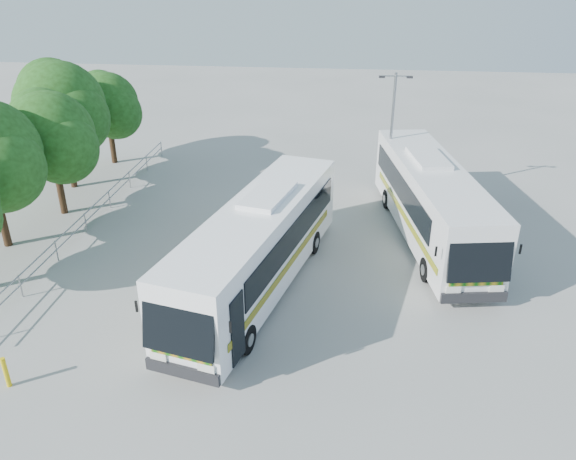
# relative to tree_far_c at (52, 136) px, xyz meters

# --- Properties ---
(ground) EXTENTS (100.00, 100.00, 0.00)m
(ground) POSITION_rel_tree_far_c_xyz_m (12.12, -5.10, -4.26)
(ground) COLOR #9E9E99
(ground) RESTS_ON ground
(kerb_divider) EXTENTS (0.40, 16.00, 0.15)m
(kerb_divider) POSITION_rel_tree_far_c_xyz_m (9.82, -3.10, -4.18)
(kerb_divider) COLOR #B2B2AD
(kerb_divider) RESTS_ON ground
(railing) EXTENTS (0.06, 22.00, 1.00)m
(railing) POSITION_rel_tree_far_c_xyz_m (2.12, -1.10, -3.52)
(railing) COLOR gray
(railing) RESTS_ON ground
(tree_far_c) EXTENTS (4.97, 4.69, 6.49)m
(tree_far_c) POSITION_rel_tree_far_c_xyz_m (0.00, 0.00, 0.00)
(tree_far_c) COLOR #382314
(tree_far_c) RESTS_ON ground
(tree_far_d) EXTENTS (5.62, 5.30, 7.33)m
(tree_far_d) POSITION_rel_tree_far_c_xyz_m (-1.19, 3.70, 0.56)
(tree_far_d) COLOR #382314
(tree_far_d) RESTS_ON ground
(tree_far_e) EXTENTS (4.54, 4.28, 5.92)m
(tree_far_e) POSITION_rel_tree_far_c_xyz_m (-0.51, 8.20, -0.37)
(tree_far_e) COLOR #382314
(tree_far_e) RESTS_ON ground
(coach_main) EXTENTS (5.51, 13.22, 3.60)m
(coach_main) POSITION_rel_tree_far_c_xyz_m (11.50, -6.28, -2.29)
(coach_main) COLOR white
(coach_main) RESTS_ON ground
(coach_adjacent) EXTENTS (4.69, 13.16, 3.58)m
(coach_adjacent) POSITION_rel_tree_far_c_xyz_m (18.91, -0.79, -2.29)
(coach_adjacent) COLOR silver
(coach_adjacent) RESTS_ON ground
(lamppost) EXTENTS (1.72, 0.23, 7.05)m
(lamppost) POSITION_rel_tree_far_c_xyz_m (17.14, 3.67, -0.37)
(lamppost) COLOR gray
(lamppost) RESTS_ON ground
(bollard) EXTENTS (0.19, 0.19, 1.10)m
(bollard) POSITION_rel_tree_far_c_xyz_m (4.48, -13.10, -3.71)
(bollard) COLOR #DFBA0D
(bollard) RESTS_ON ground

